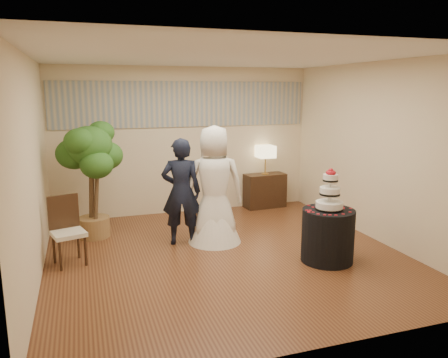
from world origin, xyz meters
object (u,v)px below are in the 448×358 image
object	(u,v)px
groom	(181,192)
cake_table	(328,236)
table_lamp	(265,160)
wedding_cake	(330,189)
console	(265,191)
ficus_tree	(91,180)
bride	(214,185)
side_chair	(68,231)

from	to	relation	value
groom	cake_table	bearing A→B (deg)	158.42
cake_table	table_lamp	bearing A→B (deg)	83.63
wedding_cake	table_lamp	xyz separation A→B (m)	(0.33, 2.94, -0.05)
wedding_cake	cake_table	bearing A→B (deg)	0.00
groom	cake_table	xyz separation A→B (m)	(1.77, -1.34, -0.46)
console	table_lamp	xyz separation A→B (m)	(-0.00, 0.00, 0.64)
groom	console	bearing A→B (deg)	-127.13
groom	table_lamp	xyz separation A→B (m)	(2.10, 1.60, 0.15)
cake_table	ficus_tree	bearing A→B (deg)	145.58
groom	bride	xyz separation A→B (m)	(0.51, -0.08, 0.09)
bride	console	xyz separation A→B (m)	(1.59, 1.69, -0.58)
bride	ficus_tree	size ratio (longest dim) A/B	0.96
wedding_cake	side_chair	world-z (taller)	wedding_cake
console	table_lamp	world-z (taller)	table_lamp
cake_table	ficus_tree	xyz separation A→B (m)	(-3.07, 2.10, 0.59)
ficus_tree	wedding_cake	bearing A→B (deg)	-34.42
ficus_tree	console	bearing A→B (deg)	13.88
wedding_cake	table_lamp	bearing A→B (deg)	83.63
bride	table_lamp	distance (m)	2.32
bride	cake_table	distance (m)	1.87
groom	table_lamp	distance (m)	2.65
groom	console	xyz separation A→B (m)	(2.10, 1.60, -0.48)
bride	ficus_tree	distance (m)	1.99
ficus_tree	table_lamp	bearing A→B (deg)	13.88
table_lamp	side_chair	xyz separation A→B (m)	(-3.76, -1.94, -0.51)
groom	cake_table	world-z (taller)	groom
bride	table_lamp	size ratio (longest dim) A/B	3.18
groom	table_lamp	bearing A→B (deg)	-127.13
table_lamp	groom	bearing A→B (deg)	-142.63
console	side_chair	size ratio (longest dim) A/B	0.88
groom	console	world-z (taller)	groom
bride	wedding_cake	distance (m)	1.79
bride	cake_table	size ratio (longest dim) A/B	2.48
table_lamp	ficus_tree	distance (m)	3.50
ficus_tree	groom	bearing A→B (deg)	-30.48
console	groom	bearing A→B (deg)	-146.77
table_lamp	ficus_tree	world-z (taller)	ficus_tree
console	side_chair	xyz separation A→B (m)	(-3.76, -1.94, 0.13)
table_lamp	cake_table	bearing A→B (deg)	-96.37
groom	wedding_cake	distance (m)	2.23
cake_table	wedding_cake	bearing A→B (deg)	0.00
groom	console	distance (m)	2.69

